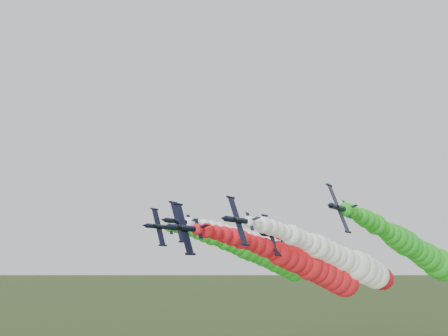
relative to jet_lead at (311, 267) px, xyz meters
The scene contains 6 objects.
jet_lead is the anchor object (origin of this frame).
jet_inner_left 17.74m from the jet_lead, 136.73° to the left, with size 12.64×61.20×17.95m.
jet_inner_right 9.73m from the jet_lead, 54.99° to the left, with size 12.91×61.47×18.22m.
jet_outer_left 27.42m from the jet_lead, 143.05° to the left, with size 12.87×61.43×18.18m.
jet_outer_right 25.93m from the jet_lead, 39.33° to the left, with size 13.10×61.67×18.41m.
jet_trail 24.86m from the jet_lead, 84.69° to the left, with size 12.76×61.32×18.07m.
Camera 1 is at (46.24, -70.81, 38.23)m, focal length 35.00 mm.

